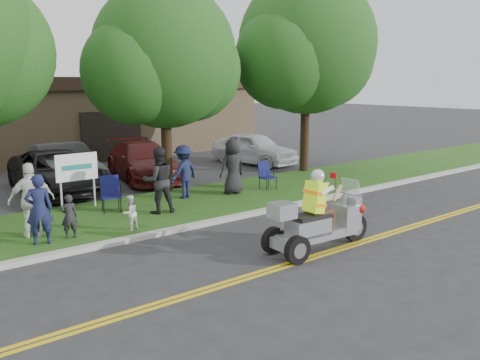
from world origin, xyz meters
TOP-DOWN VIEW (x-y plane):
  - ground at (0.00, 0.00)m, footprint 120.00×120.00m
  - centerline_near at (0.00, -0.58)m, footprint 60.00×0.10m
  - centerline_far at (0.00, -0.42)m, footprint 60.00×0.10m
  - curb at (0.00, 3.05)m, footprint 60.00×0.25m
  - grass_verge at (0.00, 5.20)m, footprint 60.00×4.00m
  - commercial_building at (2.00, 18.98)m, footprint 18.00×8.20m
  - tree_mid at (0.55, 7.23)m, footprint 5.88×4.80m
  - tree_right at (7.06, 7.03)m, footprint 6.86×5.60m
  - business_sign at (-2.90, 6.60)m, footprint 1.25×0.06m
  - trike_scooter at (0.04, -0.24)m, footprint 2.91×1.00m
  - lawn_chair_a at (-2.27, 5.74)m, footprint 0.68×0.70m
  - lawn_chair_b at (3.31, 5.25)m, footprint 0.51×0.53m
  - spectator_adult_left at (-4.85, 3.88)m, footprint 0.69×0.55m
  - spectator_adult_mid at (-1.28, 4.67)m, footprint 1.05×0.90m
  - spectator_adult_right at (-4.80, 4.59)m, footprint 1.11×0.57m
  - spectator_chair_a at (0.30, 5.83)m, footprint 1.24×0.91m
  - spectator_chair_b at (1.92, 5.34)m, footprint 0.92×0.63m
  - child_left at (-4.16, 3.91)m, footprint 0.44×0.34m
  - child_right at (-2.72, 3.60)m, footprint 0.51×0.44m
  - parked_car_left at (-2.00, 10.29)m, footprint 1.96×4.91m
  - parked_car_mid at (-2.50, 9.61)m, footprint 2.91×5.51m
  - parked_car_right at (1.03, 9.95)m, footprint 3.02×5.34m
  - parked_car_far_right at (6.83, 10.06)m, footprint 2.40×4.55m

SIDE VIEW (x-z plane):
  - ground at x=0.00m, z-range 0.00..0.00m
  - centerline_near at x=0.00m, z-range 0.00..0.01m
  - centerline_far at x=0.00m, z-range 0.00..0.01m
  - grass_verge at x=0.00m, z-range 0.01..0.11m
  - curb at x=0.00m, z-range 0.00..0.12m
  - child_right at x=-2.72m, z-range 0.10..1.01m
  - lawn_chair_b at x=3.31m, z-range 0.16..1.12m
  - child_left at x=-4.16m, z-range 0.10..1.18m
  - trike_scooter at x=0.04m, z-range -0.29..1.62m
  - lawn_chair_a at x=-2.27m, z-range 0.17..1.20m
  - parked_car_right at x=1.03m, z-range 0.00..1.46m
  - parked_car_mid at x=-2.50m, z-range 0.00..1.48m
  - parked_car_far_right at x=6.83m, z-range 0.00..1.48m
  - parked_car_left at x=-2.00m, z-range 0.00..1.59m
  - spectator_adult_left at x=-4.85m, z-range 0.10..1.76m
  - spectator_chair_a at x=0.30m, z-range 0.10..1.82m
  - spectator_adult_right at x=-4.80m, z-range 0.10..1.92m
  - spectator_chair_b at x=1.92m, z-range 0.10..1.93m
  - spectator_adult_mid at x=-1.28m, z-range 0.10..2.00m
  - business_sign at x=-2.90m, z-range 0.38..2.13m
  - commercial_building at x=2.00m, z-range 0.01..4.01m
  - tree_mid at x=0.55m, z-range 0.91..7.96m
  - tree_right at x=7.06m, z-range 0.99..9.06m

